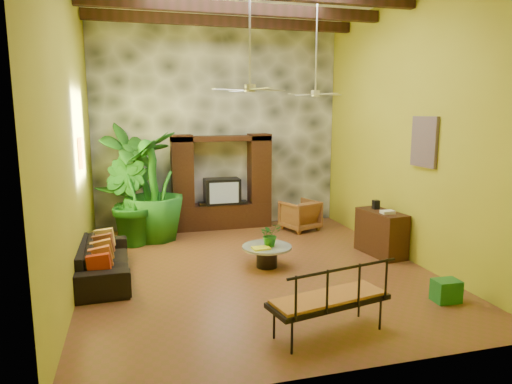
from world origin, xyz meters
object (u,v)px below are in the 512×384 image
object	(u,v)px
tall_plant_b	(128,201)
coffee_table	(267,253)
iron_bench	(331,297)
green_bin	(446,291)
sofa	(103,260)
ceiling_fan_front	(250,75)
tall_plant_a	(130,181)
entertainment_center	(222,189)
side_console	(381,233)
tall_plant_c	(153,186)
ceiling_fan_back	(316,83)
wicker_armchair	(300,215)

from	to	relation	value
tall_plant_b	coffee_table	bearing A→B (deg)	-41.89
iron_bench	green_bin	xyz separation A→B (m)	(2.14, 0.56, -0.37)
sofa	coffee_table	size ratio (longest dim) A/B	2.41
ceiling_fan_front	tall_plant_a	distance (m)	4.40
ceiling_fan_front	iron_bench	distance (m)	3.71
ceiling_fan_front	tall_plant_b	size ratio (longest dim) A/B	0.98
tall_plant_a	coffee_table	xyz separation A→B (m)	(2.39, -2.87, -1.04)
coffee_table	sofa	bearing A→B (deg)	176.63
sofa	tall_plant_a	xyz separation A→B (m)	(0.49, 2.70, 0.97)
coffee_table	iron_bench	xyz separation A→B (m)	(0.02, -2.76, 0.28)
entertainment_center	iron_bench	size ratio (longest dim) A/B	1.44
iron_bench	side_console	bearing A→B (deg)	38.38
side_console	iron_bench	bearing A→B (deg)	-137.43
ceiling_fan_front	tall_plant_b	xyz separation A→B (m)	(-2.01, 2.63, -2.46)
ceiling_fan_front	tall_plant_c	bearing A→B (deg)	116.86
entertainment_center	side_console	xyz separation A→B (m)	(2.65, -2.96, -0.52)
ceiling_fan_front	sofa	size ratio (longest dim) A/B	0.85
entertainment_center	ceiling_fan_front	world-z (taller)	ceiling_fan_front
coffee_table	side_console	size ratio (longest dim) A/B	0.83
entertainment_center	iron_bench	world-z (taller)	entertainment_center
iron_bench	green_bin	world-z (taller)	iron_bench
green_bin	tall_plant_c	bearing A→B (deg)	131.12
coffee_table	entertainment_center	bearing A→B (deg)	94.26
tall_plant_a	side_console	size ratio (longest dim) A/B	2.35
entertainment_center	tall_plant_c	world-z (taller)	tall_plant_c
ceiling_fan_back	sofa	size ratio (longest dim) A/B	0.85
side_console	ceiling_fan_front	bearing A→B (deg)	-176.34
tall_plant_b	green_bin	world-z (taller)	tall_plant_b
side_console	sofa	bearing A→B (deg)	171.82
wicker_armchair	side_console	xyz separation A→B (m)	(0.87, -2.26, 0.08)
coffee_table	tall_plant_a	bearing A→B (deg)	129.79
ceiling_fan_back	iron_bench	bearing A→B (deg)	-109.00
ceiling_fan_front	wicker_armchair	distance (m)	4.61
tall_plant_b	tall_plant_c	bearing A→B (deg)	24.79
entertainment_center	ceiling_fan_back	distance (m)	3.50
tall_plant_a	tall_plant_b	size ratio (longest dim) A/B	1.37
entertainment_center	coffee_table	distance (m)	3.18
entertainment_center	iron_bench	xyz separation A→B (m)	(0.25, -5.85, -0.43)
sofa	iron_bench	distance (m)	4.13
wicker_armchair	tall_plant_b	distance (m)	4.04
coffee_table	green_bin	xyz separation A→B (m)	(2.16, -2.21, -0.09)
ceiling_fan_back	sofa	bearing A→B (deg)	-166.96
tall_plant_c	iron_bench	bearing A→B (deg)	-69.80
ceiling_fan_back	coffee_table	xyz separation A→B (m)	(-1.37, -1.15, -3.15)
sofa	side_console	distance (m)	5.30
tall_plant_c	side_console	size ratio (longest dim) A/B	2.19
iron_bench	side_console	size ratio (longest dim) A/B	1.51
tall_plant_b	iron_bench	world-z (taller)	tall_plant_b
ceiling_fan_front	coffee_table	distance (m)	3.21
side_console	tall_plant_c	bearing A→B (deg)	144.07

